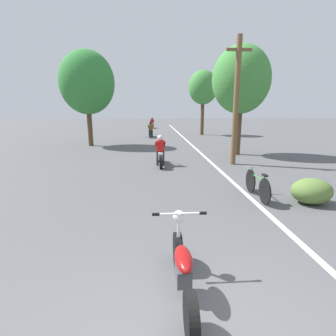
{
  "coord_description": "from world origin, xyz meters",
  "views": [
    {
      "loc": [
        -0.51,
        -2.19,
        2.57
      ],
      "look_at": [
        -0.03,
        4.96,
        0.9
      ],
      "focal_mm": 28.0,
      "sensor_mm": 36.0,
      "label": 1
    }
  ],
  "objects": [
    {
      "name": "roadside_tree_right_far",
      "position": [
        4.39,
        22.54,
        4.29
      ],
      "size": [
        2.67,
        2.4,
        5.87
      ],
      "color": "#513A23",
      "rests_on": "ground"
    },
    {
      "name": "motorcycle_rider_mid",
      "position": [
        -0.46,
        20.81,
        0.52
      ],
      "size": [
        0.5,
        1.96,
        1.37
      ],
      "color": "black",
      "rests_on": "ground"
    },
    {
      "name": "bicycle_parked",
      "position": [
        2.55,
        4.85,
        0.38
      ],
      "size": [
        0.44,
        1.74,
        0.83
      ],
      "color": "black",
      "rests_on": "ground"
    },
    {
      "name": "utility_pole",
      "position": [
        3.28,
        9.43,
        2.85
      ],
      "size": [
        1.1,
        0.24,
        5.53
      ],
      "color": "brown",
      "rests_on": "ground"
    },
    {
      "name": "motorcycle_foreground",
      "position": [
        -0.09,
        1.01,
        0.4
      ],
      "size": [
        0.83,
        1.99,
        1.02
      ],
      "color": "black",
      "rests_on": "ground"
    },
    {
      "name": "roadside_bush",
      "position": [
        3.84,
        4.3,
        0.35
      ],
      "size": [
        1.1,
        0.88,
        0.7
      ],
      "color": "#5B7A38",
      "rests_on": "ground"
    },
    {
      "name": "lane_stripe_edge",
      "position": [
        2.36,
        12.96,
        0.0
      ],
      "size": [
        0.14,
        48.0,
        0.01
      ],
      "primitive_type": "cube",
      "color": "white",
      "rests_on": "ground"
    },
    {
      "name": "motorcycle_rider_far",
      "position": [
        -0.25,
        30.93,
        0.5
      ],
      "size": [
        0.5,
        1.93,
        1.32
      ],
      "color": "black",
      "rests_on": "ground"
    },
    {
      "name": "roadside_tree_right_near",
      "position": [
        4.29,
        11.91,
        3.95
      ],
      "size": [
        3.06,
        2.75,
        5.74
      ],
      "color": "#513A23",
      "rests_on": "ground"
    },
    {
      "name": "roadside_tree_left",
      "position": [
        -4.55,
        15.9,
        4.11
      ],
      "size": [
        3.54,
        3.18,
        6.16
      ],
      "color": "#513A23",
      "rests_on": "ground"
    },
    {
      "name": "motorcycle_rider_lead",
      "position": [
        -0.07,
        9.41,
        0.52
      ],
      "size": [
        0.5,
        2.05,
        1.37
      ],
      "color": "black",
      "rests_on": "ground"
    }
  ]
}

